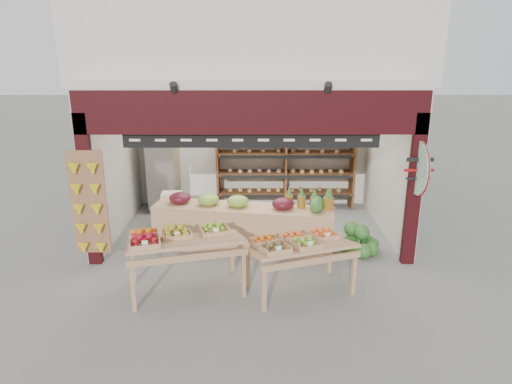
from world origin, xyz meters
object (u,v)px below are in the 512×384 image
object	(u,v)px
mid_counter	(243,226)
cardboard_stack	(182,212)
back_shelving	(286,157)
display_table_left	(177,239)
refrigerator	(163,171)
display_table_right	(296,245)
watermelon_pile	(360,243)

from	to	relation	value
mid_counter	cardboard_stack	bearing A→B (deg)	136.25
back_shelving	display_table_left	world-z (taller)	back_shelving
cardboard_stack	display_table_left	distance (m)	2.89
refrigerator	display_table_right	xyz separation A→B (m)	(2.76, -3.86, -0.15)
back_shelving	display_table_right	bearing A→B (deg)	-91.22
cardboard_stack	watermelon_pile	size ratio (longest dim) A/B	1.36
cardboard_stack	watermelon_pile	world-z (taller)	cardboard_stack
display_table_right	watermelon_pile	bearing A→B (deg)	46.41
watermelon_pile	back_shelving	bearing A→B (deg)	115.58
display_table_right	watermelon_pile	distance (m)	2.00
refrigerator	watermelon_pile	size ratio (longest dim) A/B	2.49
display_table_right	display_table_left	bearing A→B (deg)	178.08
display_table_right	cardboard_stack	bearing A→B (deg)	127.47
back_shelving	refrigerator	distance (m)	2.86
cardboard_stack	mid_counter	xyz separation A→B (m)	(1.34, -1.28, 0.20)
display_table_left	display_table_right	bearing A→B (deg)	-1.92
refrigerator	mid_counter	world-z (taller)	refrigerator
mid_counter	watermelon_pile	xyz separation A→B (m)	(2.17, -0.20, -0.26)
mid_counter	display_table_left	size ratio (longest dim) A/B	1.77
refrigerator	back_shelving	bearing A→B (deg)	-14.04
cardboard_stack	display_table_right	bearing A→B (deg)	-52.53
cardboard_stack	display_table_left	size ratio (longest dim) A/B	0.53
mid_counter	display_table_right	xyz separation A→B (m)	(0.85, -1.58, 0.32)
display_table_left	back_shelving	bearing A→B (deg)	63.98
mid_counter	display_table_right	distance (m)	1.82
back_shelving	display_table_right	xyz separation A→B (m)	(-0.08, -3.96, -0.46)
back_shelving	mid_counter	world-z (taller)	back_shelving
display_table_left	watermelon_pile	bearing A→B (deg)	22.87
mid_counter	back_shelving	bearing A→B (deg)	68.48
back_shelving	watermelon_pile	distance (m)	3.04
back_shelving	display_table_right	size ratio (longest dim) A/B	1.81
refrigerator	mid_counter	xyz separation A→B (m)	(1.90, -2.28, -0.47)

